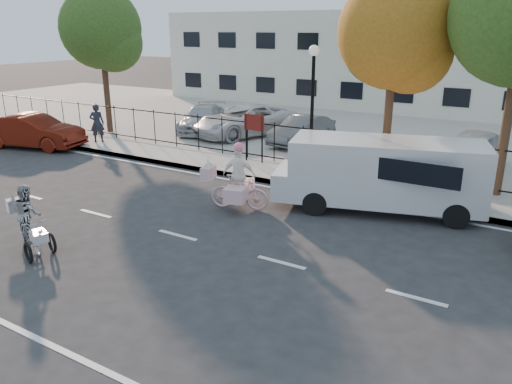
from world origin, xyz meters
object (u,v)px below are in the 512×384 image
Objects in this scene: lot_car_b at (245,120)px; lot_car_a at (203,119)px; lamppost at (313,87)px; white_van at (382,172)px; lot_car_c at (302,130)px; red_sedan at (33,131)px; lot_car_d at (471,152)px; pedestrian at (97,123)px; zebra_trike at (29,224)px; unicorn_bike at (238,185)px.

lot_car_a is at bearing -154.93° from lot_car_b.
lamppost is 0.70× the size of white_van.
lot_car_c is (-5.44, 5.98, -0.38)m from white_van.
red_sedan is (-15.41, -0.17, -0.41)m from white_van.
red_sedan is at bearing -140.87° from lot_car_c.
red_sedan is 1.04× the size of lot_car_d.
white_van is 8.10m from lot_car_c.
lot_car_b is (4.90, 4.54, -0.13)m from pedestrian.
lamppost reaches higher than lot_car_b.
lot_car_a is at bearing 153.80° from lamppost.
lamppost reaches higher than pedestrian.
white_van is 12.44m from lot_car_a.
red_sedan is at bearing -116.01° from lot_car_b.
lamppost is at bearing -52.43° from lot_car_c.
lot_car_d reaches higher than lot_car_b.
lamppost is 1.02× the size of lot_car_a.
lot_car_d reaches higher than zebra_trike.
unicorn_bike reaches higher than lot_car_d.
zebra_trike is at bearing -141.26° from red_sedan.
white_van is at bearing -50.68° from lot_car_a.
white_van is 1.68× the size of lot_car_c.
red_sedan is at bearing -154.95° from lot_car_d.
white_van is (3.55, 2.07, 0.40)m from unicorn_bike.
lot_car_a is 1.15× the size of lot_car_c.
lot_car_a is (-10.88, 6.03, -0.37)m from white_van.
red_sedan is 1.20× the size of lot_car_c.
red_sedan is at bearing -147.85° from lot_car_a.
pedestrian is at bearing -115.88° from lot_car_b.
lamppost is 0.84× the size of lot_car_b.
lot_car_c is at bearing -73.16° from red_sedan.
pedestrian is at bearing -62.50° from red_sedan.
lot_car_c is at bearing 17.55° from lot_car_b.
unicorn_bike is 10.55m from pedestrian.
lot_car_c is (0.85, 12.88, 0.14)m from zebra_trike.
zebra_trike is at bearing -148.36° from white_van.
lot_car_a is at bearing -173.05° from lot_car_c.
red_sedan is at bearing 64.37° from unicorn_bike.
zebra_trike is 1.10× the size of pedestrian.
zebra_trike is 14.32m from lot_car_d.
lamppost reaches higher than lot_car_d.
white_van reaches higher than lot_car_d.
lot_car_d reaches higher than lot_car_c.
lamppost is at bearing -142.87° from lot_car_d.
lot_car_b is 3.08m from lot_car_c.
lot_car_c is at bearing 120.13° from lamppost.
zebra_trike is 0.36× the size of lot_car_b.
zebra_trike is 12.91m from lot_car_c.
white_van is 1.20× the size of lot_car_b.
unicorn_bike is at bearing -117.95° from lot_car_d.
red_sedan is (-11.86, 1.89, -0.00)m from unicorn_bike.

